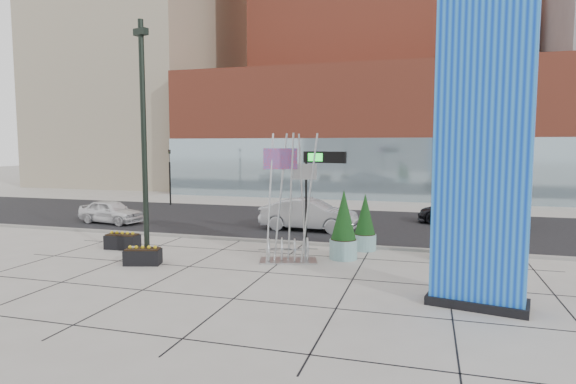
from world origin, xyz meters
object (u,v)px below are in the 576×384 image
(overhead_street_sign, at_px, (322,165))
(car_silver_mid, at_px, (309,215))
(concrete_bollard, at_px, (133,255))
(blue_pylon, at_px, (483,153))
(public_art_sculpture, at_px, (289,228))
(car_white_west, at_px, (111,212))
(lamp_post, at_px, (145,166))

(overhead_street_sign, distance_m, car_silver_mid, 4.87)
(concrete_bollard, bearing_deg, blue_pylon, -7.39)
(public_art_sculpture, bearing_deg, car_white_west, 138.34)
(public_art_sculpture, xyz_separation_m, car_silver_mid, (-0.87, 6.76, -0.46))
(public_art_sculpture, xyz_separation_m, car_white_west, (-12.19, 5.81, -0.62))
(public_art_sculpture, height_order, car_white_west, public_art_sculpture)
(lamp_post, height_order, concrete_bollard, lamp_post)
(blue_pylon, xyz_separation_m, car_silver_mid, (-7.29, 10.22, -3.39))
(lamp_post, xyz_separation_m, car_silver_mid, (4.23, 8.38, -2.84))
(concrete_bollard, xyz_separation_m, car_white_west, (-6.66, 7.72, 0.35))
(car_white_west, height_order, car_silver_mid, car_silver_mid)
(concrete_bollard, xyz_separation_m, car_silver_mid, (4.65, 8.67, 0.51))
(concrete_bollard, relative_size, car_silver_mid, 0.13)
(car_white_west, bearing_deg, concrete_bollard, -130.39)
(car_silver_mid, bearing_deg, lamp_post, 155.76)
(car_silver_mid, bearing_deg, concrete_bollard, 154.34)
(lamp_post, distance_m, overhead_street_sign, 7.38)
(lamp_post, relative_size, car_white_west, 2.31)
(lamp_post, relative_size, overhead_street_sign, 2.16)
(car_silver_mid, bearing_deg, blue_pylon, -141.95)
(blue_pylon, relative_size, car_white_west, 2.25)
(lamp_post, xyz_separation_m, concrete_bollard, (-0.42, -0.29, -3.35))
(public_art_sculpture, height_order, concrete_bollard, public_art_sculpture)
(concrete_bollard, relative_size, car_white_west, 0.16)
(blue_pylon, relative_size, car_silver_mid, 1.74)
(lamp_post, distance_m, car_silver_mid, 9.81)
(lamp_post, bearing_deg, car_white_west, 133.62)
(public_art_sculpture, distance_m, overhead_street_sign, 3.84)
(lamp_post, bearing_deg, public_art_sculpture, 17.66)
(car_white_west, bearing_deg, overhead_street_sign, -93.40)
(public_art_sculpture, relative_size, car_silver_mid, 0.98)
(concrete_bollard, height_order, car_silver_mid, car_silver_mid)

